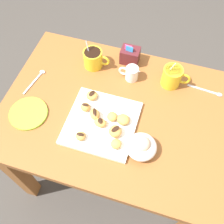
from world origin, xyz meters
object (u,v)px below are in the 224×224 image
at_px(beignet_7, 81,136).
at_px(beignet_0, 95,114).
at_px(pastry_plate_square, 101,123).
at_px(beignet_6, 116,144).
at_px(saucer_lime_left, 28,113).
at_px(beignet_1, 112,117).
at_px(ice_cream_bowl, 142,146).
at_px(dining_table, 117,125).
at_px(cream_pitcher_white, 131,73).
at_px(coffee_mug_yellow_right, 172,76).
at_px(beignet_5, 123,120).
at_px(beignet_3, 100,123).
at_px(beignet_2, 85,107).
at_px(sugar_caddy, 130,55).
at_px(coffee_mug_yellow_left, 93,58).
at_px(beignet_8, 92,96).
at_px(beignet_4, 115,131).

bearing_deg(beignet_7, beignet_0, 78.46).
distance_m(pastry_plate_square, beignet_6, 0.13).
relative_size(saucer_lime_left, beignet_1, 3.64).
bearing_deg(ice_cream_bowl, pastry_plate_square, 160.10).
bearing_deg(beignet_7, dining_table, 59.21).
relative_size(dining_table, beignet_0, 19.35).
height_order(pastry_plate_square, cream_pitcher_white, cream_pitcher_white).
xyz_separation_m(coffee_mug_yellow_right, cream_pitcher_white, (-0.19, -0.03, -0.01)).
bearing_deg(beignet_5, beignet_3, -154.11).
xyz_separation_m(pastry_plate_square, beignet_3, (0.00, -0.01, 0.02)).
relative_size(dining_table, saucer_lime_left, 6.18).
bearing_deg(cream_pitcher_white, beignet_5, -82.77).
distance_m(dining_table, ice_cream_bowl, 0.27).
bearing_deg(beignet_2, saucer_lime_left, -159.66).
height_order(sugar_caddy, beignet_6, sugar_caddy).
bearing_deg(beignet_7, sugar_caddy, 80.61).
xyz_separation_m(coffee_mug_yellow_left, beignet_2, (0.06, -0.27, -0.01)).
bearing_deg(saucer_lime_left, ice_cream_bowl, -2.33).
height_order(beignet_5, beignet_8, beignet_5).
bearing_deg(dining_table, beignet_0, -141.39).
height_order(beignet_2, beignet_8, beignet_2).
height_order(beignet_2, beignet_5, beignet_2).
xyz_separation_m(coffee_mug_yellow_right, beignet_6, (-0.15, -0.39, -0.02)).
distance_m(beignet_4, beignet_8, 0.21).
height_order(beignet_7, beignet_8, beignet_8).
height_order(cream_pitcher_white, ice_cream_bowl, ice_cream_bowl).
bearing_deg(pastry_plate_square, dining_table, 59.48).
relative_size(coffee_mug_yellow_left, saucer_lime_left, 0.82).
bearing_deg(beignet_2, sugar_caddy, 72.65).
bearing_deg(dining_table, beignet_5, -53.67).
bearing_deg(saucer_lime_left, beignet_0, 12.70).
xyz_separation_m(dining_table, cream_pitcher_white, (0.01, 0.20, 0.17)).
xyz_separation_m(coffee_mug_yellow_left, beignet_0, (0.11, -0.29, -0.01)).
distance_m(dining_table, coffee_mug_yellow_right, 0.35).
distance_m(beignet_4, beignet_7, 0.14).
height_order(beignet_5, beignet_6, beignet_6).
bearing_deg(saucer_lime_left, cream_pitcher_white, 40.76).
height_order(ice_cream_bowl, beignet_4, ice_cream_bowl).
bearing_deg(coffee_mug_yellow_left, coffee_mug_yellow_right, 0.00).
distance_m(sugar_caddy, beignet_2, 0.36).
xyz_separation_m(dining_table, sugar_caddy, (-0.03, 0.30, 0.18)).
distance_m(beignet_0, beignet_2, 0.06).
height_order(coffee_mug_yellow_left, ice_cream_bowl, coffee_mug_yellow_left).
bearing_deg(beignet_3, beignet_2, 148.29).
height_order(cream_pitcher_white, beignet_3, cream_pitcher_white).
xyz_separation_m(beignet_6, beignet_7, (-0.15, -0.01, -0.00)).
xyz_separation_m(dining_table, coffee_mug_yellow_left, (-0.19, 0.22, 0.18)).
bearing_deg(beignet_3, beignet_5, 25.89).
height_order(coffee_mug_yellow_left, beignet_5, coffee_mug_yellow_left).
xyz_separation_m(coffee_mug_yellow_left, saucer_lime_left, (-0.18, -0.35, -0.04)).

